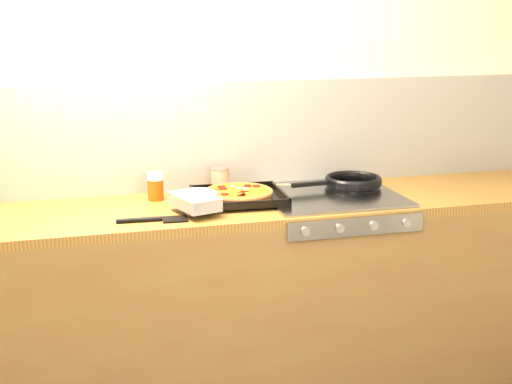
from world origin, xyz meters
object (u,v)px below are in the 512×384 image
object	(u,v)px
juice_glass	(156,186)
pizza_on_tray	(226,195)
tomato_can	(220,181)
frying_pan	(352,182)

from	to	relation	value
juice_glass	pizza_on_tray	bearing A→B (deg)	-30.63
tomato_can	juice_glass	xyz separation A→B (m)	(-0.30, -0.04, 0.00)
juice_glass	frying_pan	bearing A→B (deg)	-4.55
juice_glass	tomato_can	bearing A→B (deg)	7.31
pizza_on_tray	juice_glass	bearing A→B (deg)	149.37
pizza_on_tray	tomato_can	size ratio (longest dim) A/B	4.34
pizza_on_tray	frying_pan	xyz separation A→B (m)	(0.62, 0.09, -0.00)
pizza_on_tray	frying_pan	bearing A→B (deg)	8.64
frying_pan	pizza_on_tray	bearing A→B (deg)	-171.36
tomato_can	frying_pan	bearing A→B (deg)	-10.38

